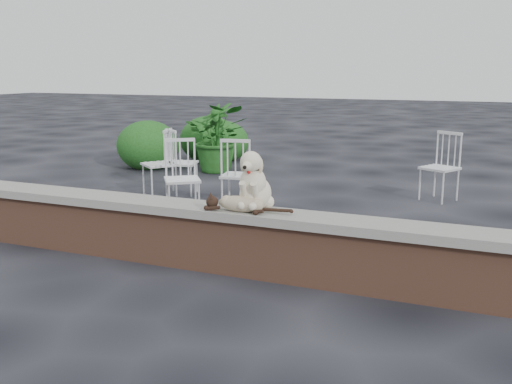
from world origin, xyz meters
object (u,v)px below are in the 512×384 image
at_px(chair_a, 182,178).
at_px(cat, 240,203).
at_px(chair_c, 239,174).
at_px(chair_e, 181,162).
at_px(chair_b, 159,163).
at_px(dog, 255,179).
at_px(potted_plant_b, 217,138).
at_px(chair_d, 440,167).
at_px(potted_plant_a, 218,138).

bearing_deg(chair_a, cat, -82.92).
xyz_separation_m(chair_c, chair_e, (-1.17, 0.58, 0.00)).
bearing_deg(chair_b, dog, -6.02).
bearing_deg(chair_e, chair_a, -164.75).
distance_m(chair_a, potted_plant_b, 3.13).
height_order(chair_d, potted_plant_a, potted_plant_a).
bearing_deg(cat, chair_c, 112.41).
bearing_deg(chair_c, chair_a, 34.21).
height_order(dog, potted_plant_a, potted_plant_a).
distance_m(dog, potted_plant_b, 5.20).
relative_size(chair_e, potted_plant_a, 0.79).
bearing_deg(chair_c, potted_plant_b, -68.57).
xyz_separation_m(chair_a, chair_c, (0.53, 0.53, 0.00)).
relative_size(chair_a, chair_e, 1.00).
bearing_deg(potted_plant_a, chair_a, -71.93).
relative_size(chair_d, potted_plant_b, 0.78).
bearing_deg(potted_plant_a, chair_e, -80.11).
distance_m(chair_a, chair_e, 1.28).
distance_m(chair_b, chair_e, 0.32).
bearing_deg(cat, chair_e, 126.00).
relative_size(chair_a, chair_b, 1.00).
relative_size(chair_d, potted_plant_a, 0.79).
bearing_deg(chair_d, cat, -81.67).
height_order(cat, chair_a, chair_a).
bearing_deg(chair_b, chair_a, -7.14).
bearing_deg(chair_c, chair_e, -36.74).
distance_m(dog, chair_c, 2.35).
relative_size(chair_d, chair_e, 1.00).
bearing_deg(potted_plant_b, chair_b, -86.93).
xyz_separation_m(dog, chair_a, (-1.61, 1.53, -0.38)).
xyz_separation_m(dog, chair_e, (-2.25, 2.63, -0.38)).
bearing_deg(cat, chair_a, 130.40).
height_order(chair_b, potted_plant_b, potted_plant_b).
relative_size(chair_c, chair_d, 1.00).
relative_size(cat, chair_e, 0.98).
bearing_deg(chair_a, chair_c, 9.45).
height_order(chair_b, potted_plant_a, potted_plant_a).
xyz_separation_m(chair_a, chair_b, (-0.88, 0.89, 0.00)).
distance_m(chair_b, potted_plant_b, 2.08).
distance_m(chair_d, chair_e, 3.63).
xyz_separation_m(chair_b, potted_plant_b, (-0.11, 2.08, 0.13)).
height_order(dog, chair_b, dog).
bearing_deg(potted_plant_b, cat, -61.43).
height_order(chair_a, chair_c, same).
relative_size(chair_c, chair_b, 1.00).
bearing_deg(potted_plant_a, chair_d, -12.86).
xyz_separation_m(chair_b, potted_plant_a, (-0.08, 2.08, 0.13)).
bearing_deg(cat, dog, 59.88).
relative_size(chair_d, chair_b, 1.00).
distance_m(chair_d, potted_plant_a, 3.91).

